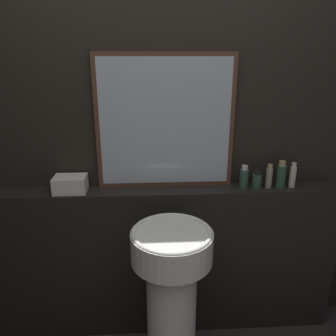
% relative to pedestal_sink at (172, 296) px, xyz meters
% --- Properties ---
extents(wall_back, '(8.00, 0.06, 2.50)m').
position_rel_pedestal_sink_xyz_m(wall_back, '(-0.09, 0.50, 0.71)').
color(wall_back, black).
rests_on(wall_back, ground_plane).
extents(vanity_counter, '(2.27, 0.16, 0.97)m').
position_rel_pedestal_sink_xyz_m(vanity_counter, '(-0.09, 0.39, -0.06)').
color(vanity_counter, black).
rests_on(vanity_counter, ground_plane).
extents(pedestal_sink, '(0.40, 0.40, 0.92)m').
position_rel_pedestal_sink_xyz_m(pedestal_sink, '(0.00, 0.00, 0.00)').
color(pedestal_sink, silver).
rests_on(pedestal_sink, ground_plane).
extents(mirror, '(0.78, 0.03, 0.76)m').
position_rel_pedestal_sink_xyz_m(mirror, '(-0.01, 0.45, 0.80)').
color(mirror, '#563323').
rests_on(mirror, vanity_counter).
extents(towel_stack, '(0.18, 0.13, 0.09)m').
position_rel_pedestal_sink_xyz_m(towel_stack, '(-0.55, 0.39, 0.47)').
color(towel_stack, silver).
rests_on(towel_stack, vanity_counter).
extents(shampoo_bottle, '(0.05, 0.05, 0.14)m').
position_rel_pedestal_sink_xyz_m(shampoo_bottle, '(0.45, 0.39, 0.49)').
color(shampoo_bottle, '#2D4C3D').
rests_on(shampoo_bottle, vanity_counter).
extents(conditioner_bottle, '(0.05, 0.05, 0.10)m').
position_rel_pedestal_sink_xyz_m(conditioner_bottle, '(0.53, 0.39, 0.47)').
color(conditioner_bottle, '#2D4C3D').
rests_on(conditioner_bottle, vanity_counter).
extents(lotion_bottle, '(0.04, 0.04, 0.14)m').
position_rel_pedestal_sink_xyz_m(lotion_bottle, '(0.60, 0.39, 0.49)').
color(lotion_bottle, gray).
rests_on(lotion_bottle, vanity_counter).
extents(body_wash_bottle, '(0.05, 0.05, 0.16)m').
position_rel_pedestal_sink_xyz_m(body_wash_bottle, '(0.67, 0.39, 0.50)').
color(body_wash_bottle, '#2D4C3D').
rests_on(body_wash_bottle, vanity_counter).
extents(hand_soap_bottle, '(0.04, 0.04, 0.15)m').
position_rel_pedestal_sink_xyz_m(hand_soap_bottle, '(0.74, 0.39, 0.49)').
color(hand_soap_bottle, beige).
rests_on(hand_soap_bottle, vanity_counter).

